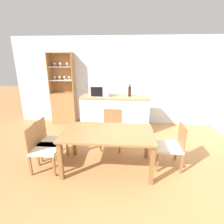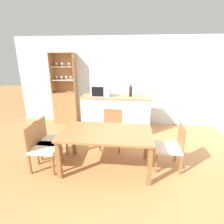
{
  "view_description": "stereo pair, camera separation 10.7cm",
  "coord_description": "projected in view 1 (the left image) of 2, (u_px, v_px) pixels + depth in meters",
  "views": [
    {
      "loc": [
        -0.02,
        -2.58,
        2.0
      ],
      "look_at": [
        -0.34,
        1.09,
        0.82
      ],
      "focal_mm": 28.0,
      "sensor_mm": 36.0,
      "label": 1
    },
    {
      "loc": [
        0.08,
        -2.57,
        2.0
      ],
      "look_at": [
        -0.34,
        1.09,
        0.82
      ],
      "focal_mm": 28.0,
      "sensor_mm": 36.0,
      "label": 2
    }
  ],
  "objects": [
    {
      "name": "dining_chair_head_far",
      "position": [
        112.0,
        129.0,
        3.94
      ],
      "size": [
        0.49,
        0.49,
        0.85
      ],
      "rotation": [
        0.0,
        0.0,
        3.08
      ],
      "color": "beige",
      "rests_on": "ground_plane"
    },
    {
      "name": "dining_chair_side_left_near",
      "position": [
        43.0,
        148.0,
        3.14
      ],
      "size": [
        0.47,
        0.47,
        0.85
      ],
      "rotation": [
        0.0,
        0.0,
        -1.54
      ],
      "color": "beige",
      "rests_on": "ground_plane"
    },
    {
      "name": "dining_table",
      "position": [
        108.0,
        137.0,
        3.11
      ],
      "size": [
        1.61,
        0.91,
        0.72
      ],
      "color": "olive",
      "rests_on": "ground_plane"
    },
    {
      "name": "dining_chair_side_left_far",
      "position": [
        50.0,
        141.0,
        3.4
      ],
      "size": [
        0.47,
        0.47,
        0.85
      ],
      "rotation": [
        0.0,
        0.0,
        -1.6
      ],
      "color": "beige",
      "rests_on": "ground_plane"
    },
    {
      "name": "microwave",
      "position": [
        100.0,
        91.0,
        4.62
      ],
      "size": [
        0.48,
        0.34,
        0.29
      ],
      "color": "#B7BABF",
      "rests_on": "kitchen_counter"
    },
    {
      "name": "ground_plane",
      "position": [
        126.0,
        176.0,
        3.05
      ],
      "size": [
        18.0,
        18.0,
        0.0
      ],
      "primitive_type": "plane",
      "color": "#B27A47"
    },
    {
      "name": "dining_chair_side_right_far",
      "position": [
        171.0,
        146.0,
        3.21
      ],
      "size": [
        0.47,
        0.47,
        0.85
      ],
      "rotation": [
        0.0,
        0.0,
        1.56
      ],
      "color": "beige",
      "rests_on": "ground_plane"
    },
    {
      "name": "kitchen_counter",
      "position": [
        115.0,
        114.0,
        4.77
      ],
      "size": [
        1.83,
        0.55,
        0.99
      ],
      "color": "white",
      "rests_on": "ground_plane"
    },
    {
      "name": "wall_back",
      "position": [
        128.0,
        82.0,
        5.16
      ],
      "size": [
        6.8,
        0.06,
        2.55
      ],
      "color": "silver",
      "rests_on": "ground_plane"
    },
    {
      "name": "display_cabinet",
      "position": [
        64.0,
        103.0,
        5.34
      ],
      "size": [
        0.72,
        0.32,
        2.1
      ],
      "color": "#A37042",
      "rests_on": "ground_plane"
    },
    {
      "name": "wine_bottle",
      "position": [
        130.0,
        91.0,
        4.59
      ],
      "size": [
        0.08,
        0.08,
        0.32
      ],
      "color": "black",
      "rests_on": "kitchen_counter"
    }
  ]
}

